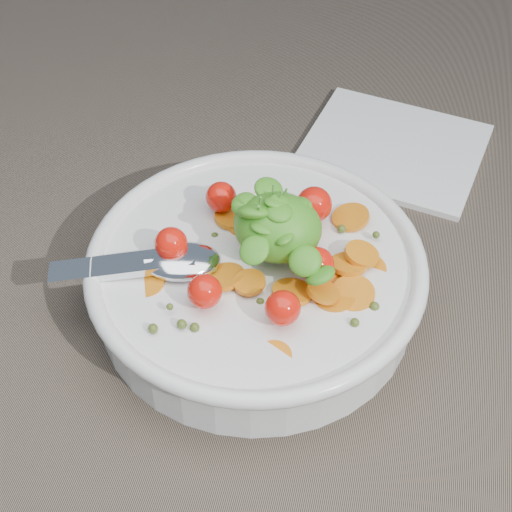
# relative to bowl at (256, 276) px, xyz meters

# --- Properties ---
(ground) EXTENTS (6.00, 6.00, 0.00)m
(ground) POSITION_rel_bowl_xyz_m (0.02, 0.01, -0.03)
(ground) COLOR brown
(ground) RESTS_ON ground
(bowl) EXTENTS (0.26, 0.24, 0.10)m
(bowl) POSITION_rel_bowl_xyz_m (0.00, 0.00, 0.00)
(bowl) COLOR white
(bowl) RESTS_ON ground
(napkin) EXTENTS (0.17, 0.16, 0.01)m
(napkin) POSITION_rel_bowl_xyz_m (0.08, 0.20, -0.03)
(napkin) COLOR white
(napkin) RESTS_ON ground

